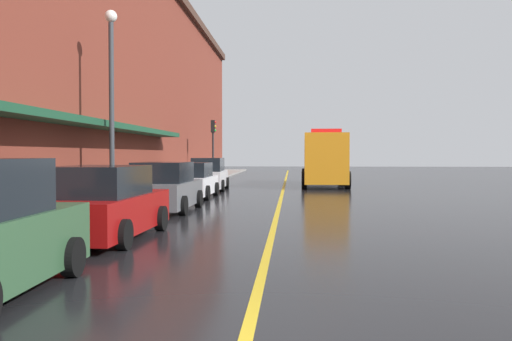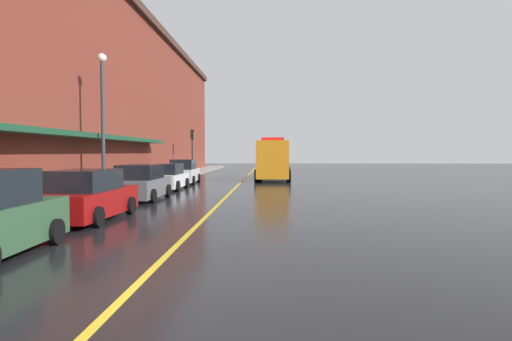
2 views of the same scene
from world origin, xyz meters
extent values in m
plane|color=black|center=(0.00, 25.00, 0.00)|extent=(112.00, 112.00, 0.00)
cube|color=gray|center=(-6.20, 25.00, 0.07)|extent=(2.40, 70.00, 0.15)
cube|color=gold|center=(0.00, 25.00, 0.00)|extent=(0.16, 70.00, 0.01)
cube|color=maroon|center=(-13.36, 24.00, 6.56)|extent=(11.92, 64.00, 13.12)
cube|color=#19472D|center=(-6.85, 16.00, 3.10)|extent=(1.20, 22.40, 0.24)
cylinder|color=black|center=(-3.03, 3.49, 0.32)|extent=(0.23, 0.64, 0.64)
cube|color=maroon|center=(-3.88, 7.37, 0.60)|extent=(2.03, 4.62, 0.84)
cube|color=black|center=(-3.88, 7.15, 1.36)|extent=(1.78, 2.56, 0.69)
cylinder|color=black|center=(-4.79, 8.82, 0.32)|extent=(0.24, 0.65, 0.64)
cylinder|color=black|center=(-2.88, 8.76, 0.32)|extent=(0.24, 0.65, 0.64)
cylinder|color=black|center=(-4.88, 5.99, 0.32)|extent=(0.24, 0.65, 0.64)
cylinder|color=black|center=(-2.96, 5.93, 0.32)|extent=(0.24, 0.65, 0.64)
cube|color=#595B60|center=(-3.91, 13.56, 0.59)|extent=(1.90, 4.31, 0.84)
cube|color=black|center=(-3.91, 13.34, 1.35)|extent=(1.69, 2.38, 0.68)
cylinder|color=black|center=(-4.82, 14.90, 0.32)|extent=(0.23, 0.64, 0.64)
cylinder|color=black|center=(-2.96, 14.87, 0.32)|extent=(0.23, 0.64, 0.64)
cylinder|color=black|center=(-4.86, 12.24, 0.32)|extent=(0.23, 0.64, 0.64)
cylinder|color=black|center=(-3.00, 12.21, 0.32)|extent=(0.23, 0.64, 0.64)
cube|color=silver|center=(-4.01, 19.14, 0.57)|extent=(1.81, 4.16, 0.78)
cube|color=black|center=(-4.01, 18.93, 1.27)|extent=(1.62, 2.30, 0.64)
cylinder|color=black|center=(-4.89, 20.43, 0.32)|extent=(0.23, 0.64, 0.64)
cylinder|color=black|center=(-3.10, 20.41, 0.32)|extent=(0.23, 0.64, 0.64)
cylinder|color=black|center=(-4.92, 17.86, 0.32)|extent=(0.23, 0.64, 0.64)
cylinder|color=black|center=(-3.13, 17.84, 0.32)|extent=(0.23, 0.64, 0.64)
cube|color=silver|center=(-4.05, 24.39, 0.61)|extent=(1.85, 4.65, 0.87)
cube|color=black|center=(-4.04, 24.16, 1.41)|extent=(1.61, 2.58, 0.72)
cylinder|color=black|center=(-4.96, 25.78, 0.32)|extent=(0.24, 0.65, 0.64)
cylinder|color=black|center=(-3.23, 25.84, 0.32)|extent=(0.24, 0.65, 0.64)
cylinder|color=black|center=(-4.86, 22.93, 0.32)|extent=(0.24, 0.65, 0.64)
cylinder|color=black|center=(-3.14, 22.99, 0.32)|extent=(0.24, 0.65, 0.64)
cube|color=orange|center=(2.40, 25.71, 1.72)|extent=(2.46, 2.45, 2.84)
cube|color=#3F3F42|center=(2.50, 30.15, 1.61)|extent=(2.54, 5.87, 2.62)
cube|color=red|center=(2.40, 25.71, 3.26)|extent=(1.70, 0.64, 0.24)
cylinder|color=black|center=(3.62, 25.77, 0.50)|extent=(0.32, 1.01, 1.00)
cylinder|color=black|center=(1.18, 25.82, 0.50)|extent=(0.32, 1.01, 1.00)
cylinder|color=black|center=(3.70, 29.40, 0.50)|extent=(0.32, 1.01, 1.00)
cylinder|color=black|center=(1.26, 29.45, 0.50)|extent=(0.32, 1.01, 1.00)
cylinder|color=black|center=(3.75, 31.75, 0.50)|extent=(0.32, 1.01, 1.00)
cylinder|color=black|center=(1.31, 31.80, 0.50)|extent=(0.32, 1.01, 1.00)
cylinder|color=#4C4C51|center=(-5.35, 6.21, 0.68)|extent=(0.07, 0.07, 1.05)
cube|color=black|center=(-5.35, 6.21, 1.34)|extent=(0.14, 0.18, 0.28)
cylinder|color=#4C4C51|center=(-5.35, 23.34, 0.68)|extent=(0.07, 0.07, 1.05)
cube|color=black|center=(-5.35, 23.34, 1.34)|extent=(0.14, 0.18, 0.28)
cylinder|color=#33383D|center=(-5.95, 14.08, 3.40)|extent=(0.18, 0.18, 6.50)
sphere|color=white|center=(-5.95, 14.08, 6.87)|extent=(0.44, 0.44, 0.44)
cylinder|color=#232326|center=(-5.30, 34.53, 1.85)|extent=(0.14, 0.14, 3.40)
cube|color=black|center=(-5.30, 34.53, 4.00)|extent=(0.28, 0.36, 0.90)
sphere|color=red|center=(-5.14, 34.53, 4.30)|extent=(0.16, 0.16, 0.16)
sphere|color=gold|center=(-5.14, 34.53, 4.00)|extent=(0.16, 0.16, 0.16)
sphere|color=green|center=(-5.14, 34.53, 3.70)|extent=(0.16, 0.16, 0.16)
camera|label=1|loc=(0.49, -4.95, 1.97)|focal=38.09mm
camera|label=2|loc=(2.32, -7.00, 2.29)|focal=30.53mm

